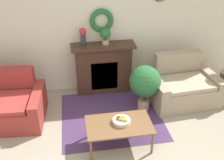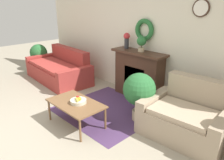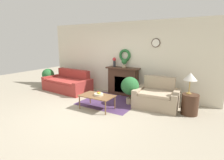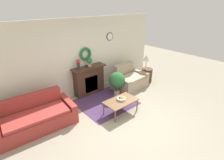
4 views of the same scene
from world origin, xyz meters
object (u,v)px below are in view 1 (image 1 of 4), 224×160
at_px(fireplace, 103,68).
at_px(vase_on_mantel_left, 83,35).
at_px(potted_plant_floor_by_loveseat, 145,82).
at_px(fruit_bowl, 122,120).
at_px(loveseat_right, 182,86).
at_px(coffee_table, 119,126).
at_px(potted_plant_on_mantel, 105,35).

height_order(fireplace, vase_on_mantel_left, vase_on_mantel_left).
height_order(fireplace, potted_plant_floor_by_loveseat, fireplace).
height_order(fruit_bowl, potted_plant_floor_by_loveseat, potted_plant_floor_by_loveseat).
height_order(loveseat_right, potted_plant_floor_by_loveseat, loveseat_right).
relative_size(coffee_table, potted_plant_on_mantel, 3.10).
bearing_deg(coffee_table, vase_on_mantel_left, 102.80).
xyz_separation_m(fireplace, fruit_bowl, (0.05, -1.67, -0.07)).
distance_m(fireplace, fruit_bowl, 1.67).
xyz_separation_m(loveseat_right, potted_plant_on_mantel, (-1.43, 0.60, 0.94)).
bearing_deg(potted_plant_on_mantel, fruit_bowl, -90.04).
relative_size(loveseat_right, fruit_bowl, 4.92).
xyz_separation_m(coffee_table, vase_on_mantel_left, (-0.39, 1.70, 0.87)).
bearing_deg(potted_plant_on_mantel, coffee_table, -91.50).
bearing_deg(potted_plant_floor_by_loveseat, potted_plant_on_mantel, 127.94).
distance_m(fruit_bowl, potted_plant_floor_by_loveseat, 1.07).
xyz_separation_m(loveseat_right, fruit_bowl, (-1.43, -1.06, 0.16)).
bearing_deg(loveseat_right, fireplace, 153.72).
height_order(fruit_bowl, vase_on_mantel_left, vase_on_mantel_left).
bearing_deg(fireplace, loveseat_right, -22.41).
bearing_deg(potted_plant_floor_by_loveseat, fireplace, 129.70).
xyz_separation_m(coffee_table, fruit_bowl, (0.04, 0.03, 0.08)).
height_order(coffee_table, potted_plant_on_mantel, potted_plant_on_mantel).
bearing_deg(coffee_table, potted_plant_floor_by_loveseat, 54.12).
distance_m(fruit_bowl, potted_plant_on_mantel, 1.83).
distance_m(potted_plant_on_mantel, potted_plant_floor_by_loveseat, 1.19).
bearing_deg(potted_plant_floor_by_loveseat, fruit_bowl, -124.89).
distance_m(fireplace, vase_on_mantel_left, 0.82).
bearing_deg(fireplace, coffee_table, -89.75).
distance_m(fireplace, potted_plant_on_mantel, 0.72).
distance_m(loveseat_right, fruit_bowl, 1.79).
bearing_deg(fireplace, vase_on_mantel_left, 179.16).
xyz_separation_m(fruit_bowl, potted_plant_on_mantel, (0.00, 1.65, 0.78)).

